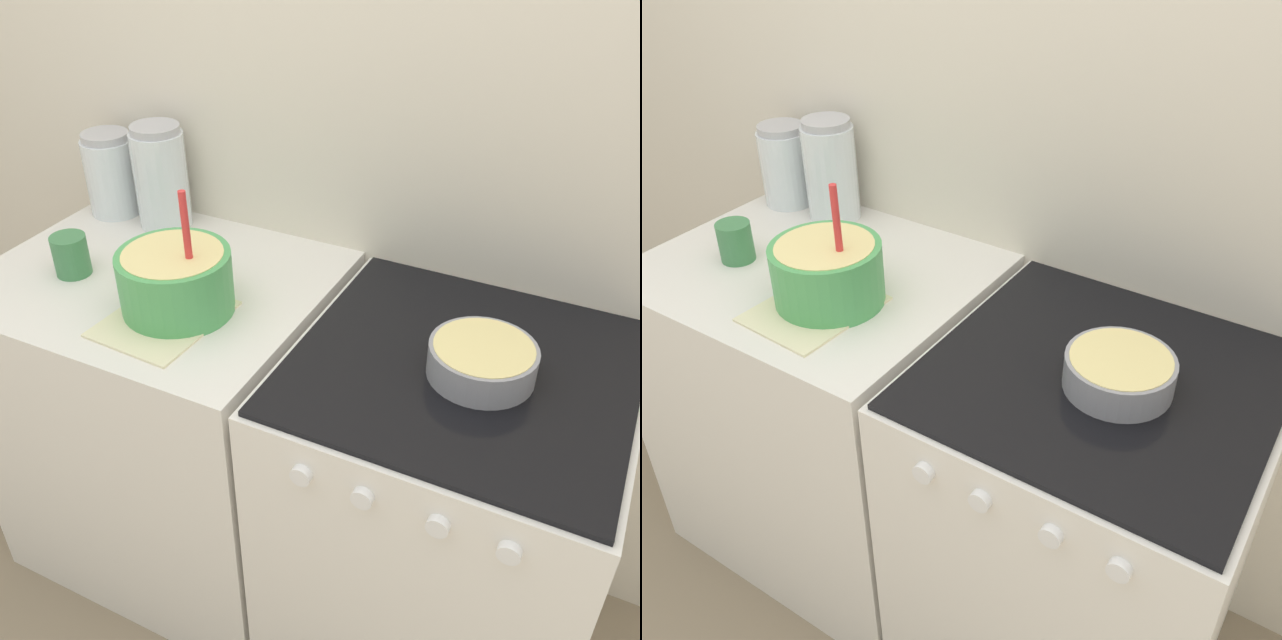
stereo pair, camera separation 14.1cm
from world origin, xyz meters
TOP-DOWN VIEW (x-y plane):
  - wall_back at (0.00, 0.69)m, footprint 4.62×0.05m
  - countertop_cabinet at (-0.40, 0.33)m, footprint 0.81×0.66m
  - stove at (0.36, 0.33)m, footprint 0.68×0.68m
  - mixing_bowl at (-0.27, 0.25)m, footprint 0.25×0.25m
  - baking_pan at (0.39, 0.31)m, footprint 0.21×0.21m
  - storage_jar_left at (-0.71, 0.58)m, footprint 0.14×0.14m
  - storage_jar_middle at (-0.54, 0.58)m, footprint 0.14×0.14m
  - tin_can at (-0.58, 0.26)m, footprint 0.08×0.08m
  - recipe_page at (-0.27, 0.20)m, footprint 0.24×0.28m

SIDE VIEW (x-z plane):
  - stove at x=0.36m, z-range 0.00..0.91m
  - countertop_cabinet at x=-0.40m, z-range 0.00..0.91m
  - recipe_page at x=-0.27m, z-range 0.91..0.92m
  - baking_pan at x=0.39m, z-range 0.92..0.98m
  - tin_can at x=-0.58m, z-range 0.91..1.01m
  - mixing_bowl at x=-0.27m, z-range 0.85..1.14m
  - storage_jar_left at x=-0.71m, z-range 0.90..1.12m
  - storage_jar_middle at x=-0.54m, z-range 0.89..1.17m
  - wall_back at x=0.00m, z-range 0.00..2.40m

